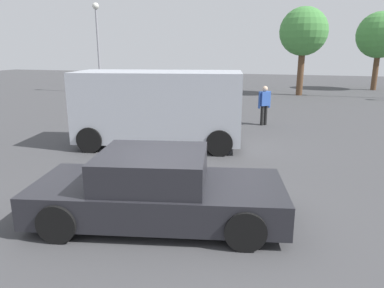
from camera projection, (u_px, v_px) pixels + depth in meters
name	position (u px, v px, depth m)	size (l,w,h in m)	color
ground_plane	(173.00, 216.00, 6.54)	(80.00, 80.00, 0.00)	#424244
sedan_foreground	(157.00, 190.00, 6.26)	(4.61, 2.69, 1.25)	#232328
dog	(115.00, 160.00, 8.99)	(0.59, 0.40, 0.42)	white
van_white	(159.00, 107.00, 11.07)	(5.30, 3.02, 2.31)	#B2B7C1
pedestrian	(264.00, 102.00, 14.23)	(0.46, 0.44, 1.56)	black
light_post_mid	(97.00, 32.00, 24.31)	(0.44, 0.44, 5.98)	gray
tree_back_left	(304.00, 32.00, 22.93)	(3.06, 3.06, 5.60)	brown
tree_back_center	(380.00, 35.00, 25.98)	(3.30, 3.30, 5.63)	brown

